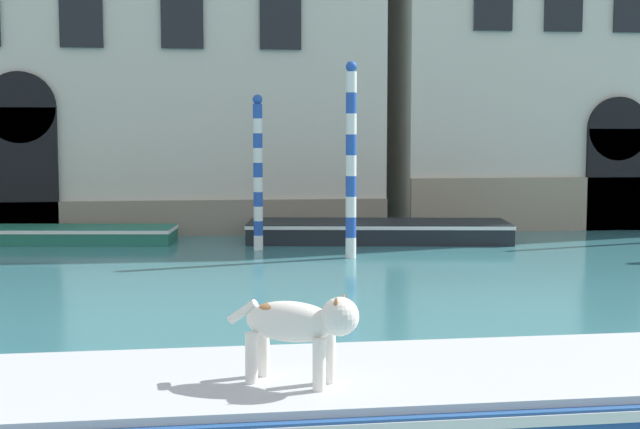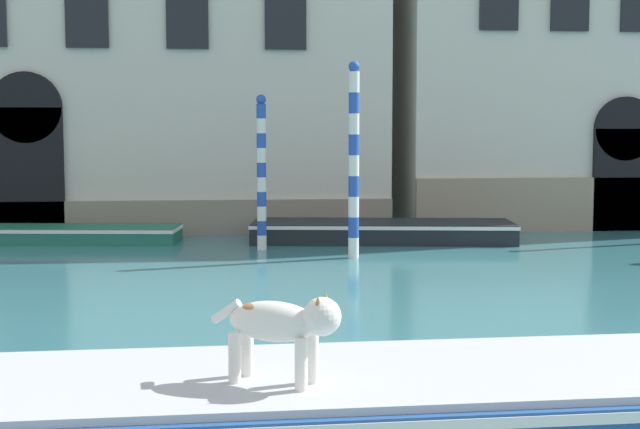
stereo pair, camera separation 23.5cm
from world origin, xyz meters
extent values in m
cube|color=gray|center=(-0.39, 21.20, 0.43)|extent=(14.73, 0.16, 0.87)
cube|color=black|center=(-1.86, 21.19, 1.56)|extent=(1.70, 0.14, 3.11)
cylinder|color=black|center=(-1.86, 21.19, 3.11)|extent=(1.70, 0.14, 1.70)
cube|color=black|center=(-0.39, 21.21, 5.33)|extent=(1.01, 0.10, 1.62)
cube|color=black|center=(1.97, 21.21, 5.33)|extent=(1.01, 0.10, 1.62)
cube|color=black|center=(4.32, 21.21, 5.33)|extent=(1.01, 0.10, 1.62)
cube|color=gray|center=(13.28, 21.20, 0.68)|extent=(11.39, 0.16, 1.37)
cube|color=black|center=(12.99, 21.19, 1.31)|extent=(1.63, 0.14, 2.61)
cylinder|color=black|center=(12.99, 21.19, 2.61)|extent=(1.63, 0.14, 1.63)
cube|color=#234C8C|center=(3.59, 6.18, 0.30)|extent=(7.99, 2.24, 0.61)
cube|color=white|center=(3.59, 6.18, 0.55)|extent=(8.02, 2.28, 0.08)
cube|color=#B2B7BC|center=(3.59, 6.18, 0.64)|extent=(7.75, 2.07, 0.06)
cylinder|color=silver|center=(3.53, 5.87, 0.86)|extent=(0.10, 0.10, 0.39)
cylinder|color=silver|center=(3.43, 5.68, 0.86)|extent=(0.10, 0.10, 0.39)
cylinder|color=silver|center=(3.05, 6.13, 0.86)|extent=(0.10, 0.10, 0.39)
cylinder|color=silver|center=(2.95, 5.94, 0.86)|extent=(0.10, 0.10, 0.39)
ellipsoid|color=silver|center=(3.24, 5.91, 1.14)|extent=(0.78, 0.61, 0.31)
ellipsoid|color=#AD7042|center=(3.15, 5.96, 1.22)|extent=(0.38, 0.34, 0.11)
sphere|color=silver|center=(3.59, 5.72, 1.21)|extent=(0.29, 0.29, 0.29)
cone|color=#AD7042|center=(3.63, 5.79, 1.32)|extent=(0.09, 0.09, 0.11)
cone|color=#AD7042|center=(3.55, 5.65, 1.32)|extent=(0.09, 0.09, 0.11)
cylinder|color=silver|center=(2.89, 6.09, 1.19)|extent=(0.26, 0.18, 0.21)
cube|color=#1E6651|center=(-1.52, 20.21, 0.19)|extent=(6.68, 2.09, 0.38)
cube|color=white|center=(-1.52, 20.21, 0.32)|extent=(6.72, 2.13, 0.08)
cube|color=#9EA3A8|center=(-1.52, 20.21, 0.17)|extent=(3.71, 1.41, 0.34)
cube|color=black|center=(6.45, 19.56, 0.23)|extent=(6.18, 2.58, 0.47)
cube|color=white|center=(6.45, 19.56, 0.41)|extent=(6.21, 2.61, 0.08)
cube|color=#B2B7BC|center=(6.45, 19.56, 0.21)|extent=(3.44, 1.78, 0.42)
cylinder|color=white|center=(3.62, 18.43, 0.16)|extent=(0.20, 0.20, 0.31)
cylinder|color=#234CAD|center=(3.62, 18.43, 0.47)|extent=(0.20, 0.20, 0.31)
cylinder|color=white|center=(3.62, 18.43, 0.78)|extent=(0.20, 0.20, 0.31)
cylinder|color=#234CAD|center=(3.62, 18.43, 1.10)|extent=(0.20, 0.20, 0.31)
cylinder|color=white|center=(3.62, 18.43, 1.41)|extent=(0.20, 0.20, 0.31)
cylinder|color=#234CAD|center=(3.62, 18.43, 1.72)|extent=(0.20, 0.20, 0.31)
cylinder|color=white|center=(3.62, 18.43, 2.04)|extent=(0.20, 0.20, 0.31)
cylinder|color=#234CAD|center=(3.62, 18.43, 2.35)|extent=(0.20, 0.20, 0.31)
cylinder|color=white|center=(3.62, 18.43, 2.66)|extent=(0.20, 0.20, 0.31)
cylinder|color=#234CAD|center=(3.62, 18.43, 2.98)|extent=(0.20, 0.20, 0.31)
sphere|color=#234CAD|center=(3.62, 18.43, 3.22)|extent=(0.21, 0.21, 0.21)
cylinder|color=white|center=(5.42, 16.99, 0.21)|extent=(0.21, 0.21, 0.41)
cylinder|color=#234CAD|center=(5.42, 16.99, 0.62)|extent=(0.21, 0.21, 0.41)
cylinder|color=white|center=(5.42, 16.99, 1.04)|extent=(0.21, 0.21, 0.41)
cylinder|color=#234CAD|center=(5.42, 16.99, 1.45)|extent=(0.21, 0.21, 0.41)
cylinder|color=white|center=(5.42, 16.99, 1.87)|extent=(0.21, 0.21, 0.41)
cylinder|color=#234CAD|center=(5.42, 16.99, 2.28)|extent=(0.21, 0.21, 0.41)
cylinder|color=white|center=(5.42, 16.99, 2.70)|extent=(0.21, 0.21, 0.41)
cylinder|color=#234CAD|center=(5.42, 16.99, 3.11)|extent=(0.21, 0.21, 0.41)
cylinder|color=white|center=(5.42, 16.99, 3.52)|extent=(0.21, 0.21, 0.41)
sphere|color=#234CAD|center=(5.42, 16.99, 3.83)|extent=(0.22, 0.22, 0.22)
camera|label=1|loc=(2.68, -0.65, 2.57)|focal=50.00mm
camera|label=2|loc=(2.92, -0.68, 2.57)|focal=50.00mm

